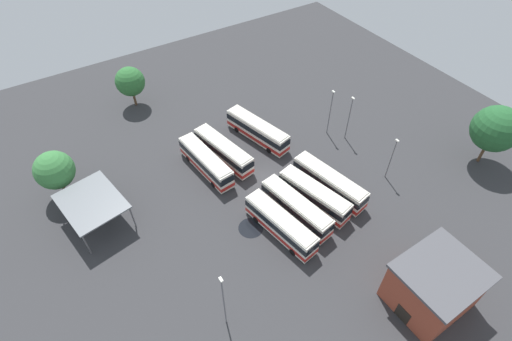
{
  "coord_description": "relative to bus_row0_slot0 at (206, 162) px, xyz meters",
  "views": [
    {
      "loc": [
        33.36,
        -22.83,
        43.42
      ],
      "look_at": [
        -1.31,
        -0.97,
        1.54
      ],
      "focal_mm": 27.52,
      "sensor_mm": 36.0,
      "label": 1
    }
  ],
  "objects": [
    {
      "name": "puddle_near_shelter",
      "position": [
        12.94,
        0.0,
        -1.86
      ],
      "size": [
        3.42,
        3.42,
        0.01
      ],
      "primitive_type": "cylinder",
      "color": "black",
      "rests_on": "ground_plane"
    },
    {
      "name": "bus_row1_slot0",
      "position": [
        15.68,
        2.9,
        -0.0
      ],
      "size": [
        11.5,
        4.37,
        3.52
      ],
      "color": "silver",
      "rests_on": "ground_plane"
    },
    {
      "name": "bus_row0_slot0",
      "position": [
        0.0,
        0.0,
        0.0
      ],
      "size": [
        11.6,
        3.71,
        3.52
      ],
      "color": "silver",
      "rests_on": "ground_plane"
    },
    {
      "name": "lamp_post_far_corner",
      "position": [
        22.46,
        -9.12,
        3.36
      ],
      "size": [
        0.56,
        0.28,
        9.6
      ],
      "color": "slate",
      "rests_on": "ground_plane"
    },
    {
      "name": "bus_row0_slot3",
      "position": [
        -2.12,
        10.61,
        0.0
      ],
      "size": [
        12.35,
        5.29,
        3.52
      ],
      "color": "silver",
      "rests_on": "ground_plane"
    },
    {
      "name": "bus_row0_slot1",
      "position": [
        -0.75,
        3.44,
        0.0
      ],
      "size": [
        11.78,
        4.66,
        3.52
      ],
      "color": "silver",
      "rests_on": "ground_plane"
    },
    {
      "name": "maintenance_shelter",
      "position": [
        0.75,
        -16.97,
        2.1
      ],
      "size": [
        9.97,
        8.52,
        4.16
      ],
      "color": "slate",
      "rests_on": "ground_plane"
    },
    {
      "name": "lamp_post_by_building",
      "position": [
        2.86,
        21.5,
        2.77
      ],
      "size": [
        0.56,
        0.28,
        8.42
      ],
      "color": "slate",
      "rests_on": "ground_plane"
    },
    {
      "name": "ground_plane",
      "position": [
        6.66,
        6.58,
        -1.86
      ],
      "size": [
        95.05,
        95.05,
        0.0
      ],
      "primitive_type": "plane",
      "color": "#333335"
    },
    {
      "name": "bus_row1_slot2",
      "position": [
        14.08,
        9.71,
        -0.0
      ],
      "size": [
        11.35,
        5.01,
        3.52
      ],
      "color": "silver",
      "rests_on": "ground_plane"
    },
    {
      "name": "lamp_post_near_entrance",
      "position": [
        15.7,
        22.38,
        2.26
      ],
      "size": [
        0.56,
        0.28,
        7.42
      ],
      "color": "slate",
      "rests_on": "ground_plane"
    },
    {
      "name": "tree_west_edge",
      "position": [
        21.04,
        37.42,
        4.67
      ],
      "size": [
        6.96,
        6.96,
        10.02
      ],
      "color": "brown",
      "rests_on": "ground_plane"
    },
    {
      "name": "bus_row1_slot3",
      "position": [
        13.29,
        13.1,
        0.0
      ],
      "size": [
        12.15,
        4.74,
        3.52
      ],
      "color": "silver",
      "rests_on": "ground_plane"
    },
    {
      "name": "lamp_post_mid_lot",
      "position": [
        5.51,
        23.23,
        2.62
      ],
      "size": [
        0.56,
        0.28,
        8.13
      ],
      "color": "slate",
      "rests_on": "ground_plane"
    },
    {
      "name": "depot_building",
      "position": [
        32.55,
        11.92,
        1.4
      ],
      "size": [
        7.91,
        9.13,
        6.48
      ],
      "color": "#99422D",
      "rests_on": "ground_plane"
    },
    {
      "name": "tree_south_edge",
      "position": [
        -6.68,
        -19.6,
        3.09
      ],
      "size": [
        5.42,
        5.42,
        7.67
      ],
      "color": "brown",
      "rests_on": "ground_plane"
    },
    {
      "name": "bus_row1_slot1",
      "position": [
        14.55,
        6.25,
        -0.0
      ],
      "size": [
        11.58,
        4.32,
        3.52
      ],
      "color": "silver",
      "rests_on": "ground_plane"
    },
    {
      "name": "puddle_front_lane",
      "position": [
        14.21,
        15.85,
        -1.86
      ],
      "size": [
        3.13,
        3.13,
        0.01
      ],
      "primitive_type": "cylinder",
      "color": "black",
      "rests_on": "ground_plane"
    },
    {
      "name": "tree_northeast",
      "position": [
        -22.31,
        -3.27,
        3.09
      ],
      "size": [
        5.17,
        5.17,
        7.55
      ],
      "color": "brown",
      "rests_on": "ground_plane"
    }
  ]
}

